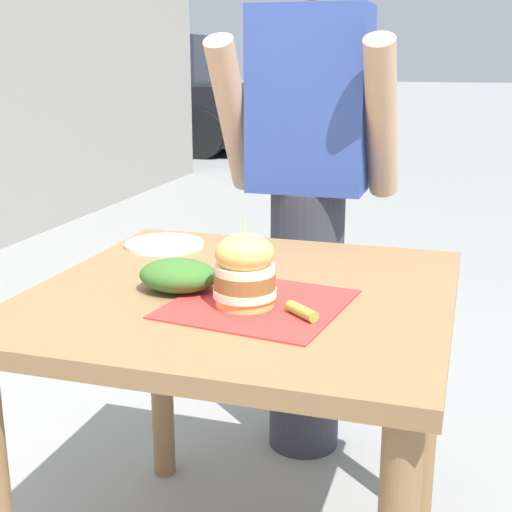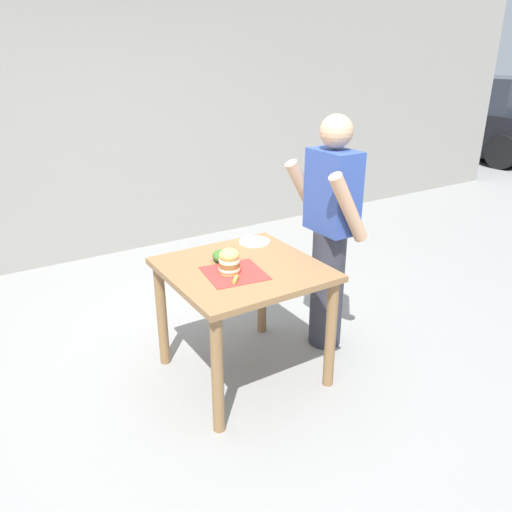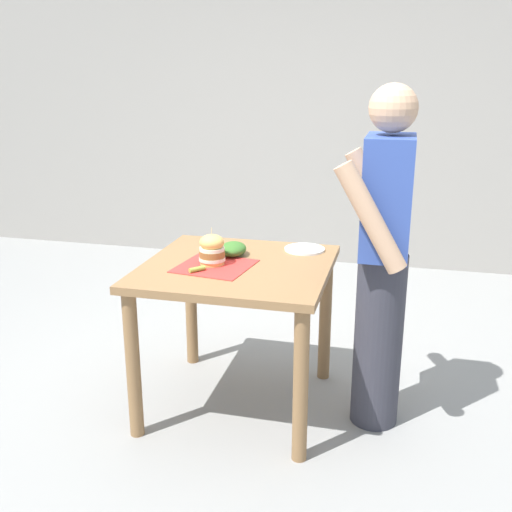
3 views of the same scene
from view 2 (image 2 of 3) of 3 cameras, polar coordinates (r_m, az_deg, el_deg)
ground_plane at (r=3.54m, az=-1.41°, el=-13.15°), size 80.00×80.00×0.00m
patio_table at (r=3.21m, az=-1.52°, el=-3.49°), size 0.93×0.94×0.80m
serving_paper at (r=3.05m, az=-2.48°, el=-1.97°), size 0.39×0.39×0.00m
sandwich at (r=3.03m, az=-3.06°, el=-0.56°), size 0.13×0.13×0.19m
pickle_spear at (r=2.94m, az=-2.37°, el=-2.69°), size 0.08×0.07×0.02m
side_plate_with_forks at (r=3.55m, az=-0.17°, el=1.67°), size 0.22×0.22×0.02m
side_salad at (r=3.21m, az=-3.68°, el=-0.03°), size 0.18×0.14×0.07m
diner_across_table at (r=3.52m, az=8.44°, el=2.66°), size 0.55×0.35×1.69m
parked_car_near_curb at (r=11.91m, az=23.47°, el=14.09°), size 4.26×1.96×1.60m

